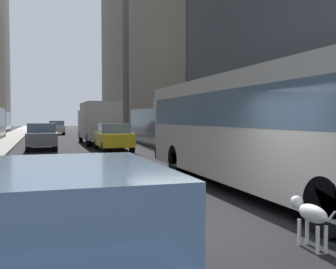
{
  "coord_description": "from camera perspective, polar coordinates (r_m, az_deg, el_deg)",
  "views": [
    {
      "loc": [
        -2.72,
        -6.22,
        1.93
      ],
      "look_at": [
        1.12,
        5.94,
        1.4
      ],
      "focal_mm": 42.43,
      "sensor_mm": 36.0,
      "label": 1
    }
  ],
  "objects": [
    {
      "name": "ground_plane",
      "position": [
        41.36,
        -13.74,
        -0.36
      ],
      "size": [
        120.0,
        120.0,
        0.0
      ],
      "primitive_type": "plane",
      "color": "black"
    },
    {
      "name": "sidewalk_left",
      "position": [
        41.37,
        -21.64,
        -0.36
      ],
      "size": [
        2.4,
        110.0,
        0.15
      ],
      "primitive_type": "cube",
      "color": "#9E9991",
      "rests_on": "ground"
    },
    {
      "name": "sidewalk_right",
      "position": [
        42.11,
        -5.98,
        -0.16
      ],
      "size": [
        2.4,
        110.0,
        0.15
      ],
      "primitive_type": "cube",
      "color": "gray",
      "rests_on": "ground"
    },
    {
      "name": "building_right_mid",
      "position": [
        38.1,
        5.92,
        17.18
      ],
      "size": [
        11.16,
        18.16,
        23.35
      ],
      "color": "gray",
      "rests_on": "ground"
    },
    {
      "name": "building_right_far",
      "position": [
        57.52,
        -2.31,
        17.19
      ],
      "size": [
        11.62,
        16.98,
        33.28
      ],
      "color": "gray",
      "rests_on": "ground"
    },
    {
      "name": "transit_bus",
      "position": [
        10.92,
        12.86,
        1.52
      ],
      "size": [
        2.78,
        11.53,
        3.05
      ],
      "color": "silver",
      "rests_on": "ground"
    },
    {
      "name": "car_white_van",
      "position": [
        48.39,
        -15.72,
        0.98
      ],
      "size": [
        1.79,
        4.14,
        1.62
      ],
      "color": "silver",
      "rests_on": "ground"
    },
    {
      "name": "car_yellow_taxi",
      "position": [
        23.38,
        -7.85,
        -0.36
      ],
      "size": [
        1.78,
        3.94,
        1.62
      ],
      "color": "yellow",
      "rests_on": "ground"
    },
    {
      "name": "car_red_coupe",
      "position": [
        43.72,
        -10.27,
        0.89
      ],
      "size": [
        1.73,
        4.54,
        1.62
      ],
      "color": "red",
      "rests_on": "ground"
    },
    {
      "name": "car_grey_wagon",
      "position": [
        25.53,
        -17.69,
        -0.22
      ],
      "size": [
        1.76,
        4.54,
        1.62
      ],
      "color": "slate",
      "rests_on": "ground"
    },
    {
      "name": "box_truck",
      "position": [
        30.0,
        -10.02,
        1.84
      ],
      "size": [
        2.3,
        7.5,
        3.05
      ],
      "color": "silver",
      "rests_on": "ground"
    },
    {
      "name": "dalmatian_dog",
      "position": [
        6.35,
        19.67,
        -10.65
      ],
      "size": [
        0.22,
        0.96,
        0.72
      ],
      "color": "white",
      "rests_on": "ground"
    }
  ]
}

